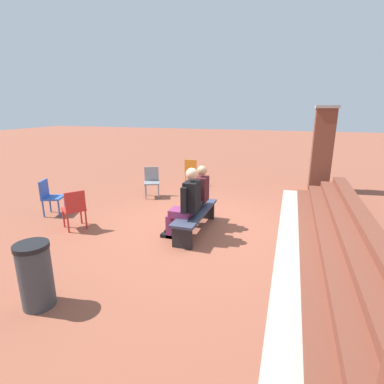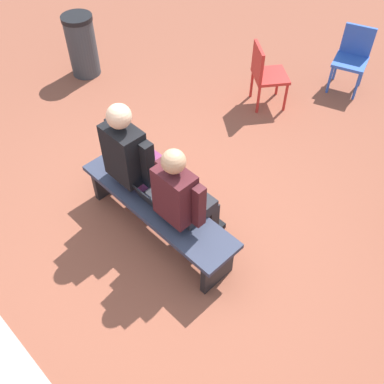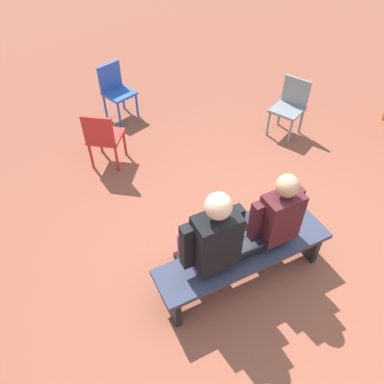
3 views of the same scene
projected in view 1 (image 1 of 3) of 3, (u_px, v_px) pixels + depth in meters
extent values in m
plane|color=brown|center=(200.00, 229.00, 6.26)|extent=(60.00, 60.00, 0.00)
cube|color=#A8A399|center=(288.00, 243.00, 5.62)|extent=(7.89, 0.40, 0.01)
cube|color=brown|center=(335.00, 246.00, 5.35)|extent=(7.09, 1.20, 0.15)
cube|color=brown|center=(345.00, 239.00, 5.27)|extent=(7.09, 0.90, 0.15)
cube|color=brown|center=(356.00, 232.00, 5.18)|extent=(7.09, 0.60, 0.15)
cube|color=brown|center=(367.00, 225.00, 5.10)|extent=(7.09, 0.30, 0.15)
cube|color=brown|center=(322.00, 151.00, 8.94)|extent=(0.56, 0.56, 2.45)
cube|color=gray|center=(327.00, 107.00, 8.59)|extent=(0.64, 0.64, 0.08)
cube|color=#33384C|center=(196.00, 212.00, 6.05)|extent=(1.80, 0.44, 0.05)
cube|color=black|center=(206.00, 210.00, 6.84)|extent=(0.06, 0.37, 0.40)
cube|color=black|center=(182.00, 238.00, 5.38)|extent=(0.06, 0.37, 0.40)
cube|color=#232328|center=(193.00, 203.00, 6.36)|extent=(0.32, 0.37, 0.13)
cube|color=#232328|center=(186.00, 213.00, 6.57)|extent=(0.10, 0.11, 0.45)
cube|color=black|center=(183.00, 221.00, 6.64)|extent=(0.10, 0.22, 0.06)
cube|color=#232328|center=(183.00, 216.00, 6.41)|extent=(0.10, 0.11, 0.45)
cube|color=black|center=(181.00, 224.00, 6.48)|extent=(0.10, 0.22, 0.06)
cube|color=#47191E|center=(202.00, 189.00, 6.21)|extent=(0.35, 0.22, 0.52)
cube|color=maroon|center=(197.00, 190.00, 6.25)|extent=(0.05, 0.01, 0.31)
cube|color=#47191E|center=(202.00, 187.00, 6.44)|extent=(0.08, 0.09, 0.44)
cube|color=#47191E|center=(196.00, 192.00, 6.03)|extent=(0.08, 0.09, 0.44)
sphere|color=tan|center=(202.00, 171.00, 6.10)|extent=(0.20, 0.20, 0.20)
cube|color=#7F2D5B|center=(181.00, 213.00, 5.75)|extent=(0.34, 0.40, 0.14)
cube|color=#7F2D5B|center=(173.00, 224.00, 5.97)|extent=(0.11, 0.12, 0.45)
cube|color=black|center=(170.00, 232.00, 6.04)|extent=(0.11, 0.24, 0.07)
cube|color=#7F2D5B|center=(170.00, 227.00, 5.80)|extent=(0.11, 0.12, 0.45)
cube|color=black|center=(167.00, 236.00, 5.87)|extent=(0.11, 0.24, 0.07)
cube|color=black|center=(192.00, 196.00, 5.59)|extent=(0.38, 0.24, 0.57)
cube|color=black|center=(192.00, 193.00, 5.83)|extent=(0.09, 0.10, 0.48)
cube|color=black|center=(184.00, 201.00, 5.39)|extent=(0.09, 0.10, 0.48)
sphere|color=#DBAD89|center=(192.00, 174.00, 5.47)|extent=(0.22, 0.22, 0.22)
cube|color=black|center=(194.00, 210.00, 6.04)|extent=(0.32, 0.22, 0.02)
cube|color=#2D2D33|center=(193.00, 210.00, 6.04)|extent=(0.29, 0.15, 0.00)
cube|color=black|center=(200.00, 206.00, 5.97)|extent=(0.32, 0.07, 0.19)
cube|color=#33519E|center=(200.00, 206.00, 5.97)|extent=(0.28, 0.06, 0.17)
cube|color=orange|center=(192.00, 171.00, 9.95)|extent=(0.43, 0.43, 0.04)
cube|color=orange|center=(191.00, 166.00, 9.72)|extent=(0.05, 0.40, 0.40)
cylinder|color=orange|center=(199.00, 177.00, 10.13)|extent=(0.04, 0.04, 0.40)
cylinder|color=orange|center=(189.00, 176.00, 10.23)|extent=(0.04, 0.04, 0.40)
cylinder|color=orange|center=(196.00, 179.00, 9.80)|extent=(0.04, 0.04, 0.40)
cylinder|color=orange|center=(185.00, 179.00, 9.90)|extent=(0.04, 0.04, 0.40)
cube|color=gray|center=(152.00, 183.00, 8.43)|extent=(0.56, 0.56, 0.04)
cube|color=gray|center=(152.00, 174.00, 8.55)|extent=(0.21, 0.38, 0.40)
cylinder|color=gray|center=(146.00, 192.00, 8.30)|extent=(0.04, 0.04, 0.40)
cylinder|color=gray|center=(159.00, 192.00, 8.34)|extent=(0.04, 0.04, 0.40)
cylinder|color=gray|center=(146.00, 189.00, 8.64)|extent=(0.04, 0.04, 0.40)
cylinder|color=gray|center=(158.00, 188.00, 8.68)|extent=(0.04, 0.04, 0.40)
cube|color=red|center=(74.00, 209.00, 6.24)|extent=(0.59, 0.59, 0.04)
cube|color=red|center=(75.00, 201.00, 6.03)|extent=(0.35, 0.27, 0.40)
cylinder|color=red|center=(81.00, 215.00, 6.54)|extent=(0.04, 0.04, 0.40)
cylinder|color=red|center=(64.00, 218.00, 6.34)|extent=(0.04, 0.04, 0.40)
cylinder|color=red|center=(86.00, 220.00, 6.26)|extent=(0.04, 0.04, 0.40)
cylinder|color=red|center=(68.00, 223.00, 6.06)|extent=(0.04, 0.04, 0.40)
cube|color=#2D56B7|center=(53.00, 198.00, 7.04)|extent=(0.54, 0.54, 0.04)
cube|color=#2D56B7|center=(44.00, 189.00, 6.97)|extent=(0.39, 0.17, 0.40)
cylinder|color=#2D56B7|center=(59.00, 209.00, 6.92)|extent=(0.04, 0.04, 0.40)
cylinder|color=#2D56B7|center=(65.00, 204.00, 7.27)|extent=(0.04, 0.04, 0.40)
cylinder|color=#2D56B7|center=(43.00, 209.00, 6.92)|extent=(0.04, 0.04, 0.40)
cylinder|color=#2D56B7|center=(50.00, 204.00, 7.26)|extent=(0.04, 0.04, 0.40)
cylinder|color=#383D42|center=(36.00, 278.00, 3.76)|extent=(0.40, 0.40, 0.80)
cylinder|color=black|center=(31.00, 246.00, 3.64)|extent=(0.42, 0.42, 0.06)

